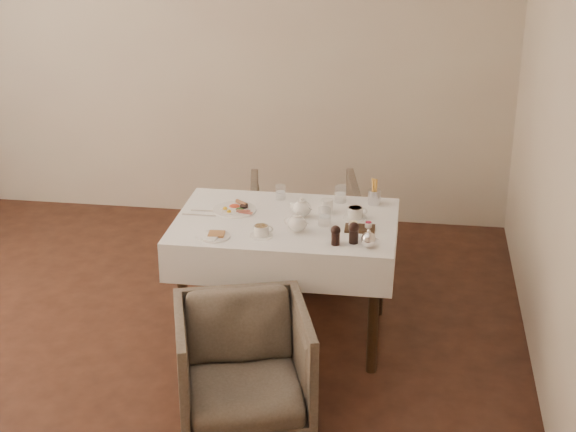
% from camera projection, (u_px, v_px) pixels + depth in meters
% --- Properties ---
extents(table, '(1.28, 0.88, 0.75)m').
position_uv_depth(table, '(286.00, 238.00, 5.15)').
color(table, black).
rests_on(table, ground).
extents(armchair_near, '(0.84, 0.85, 0.62)m').
position_uv_depth(armchair_near, '(243.00, 364.00, 4.48)').
color(armchair_near, '#4B4337').
rests_on(armchair_near, ground).
extents(armchair_far, '(0.85, 0.86, 0.68)m').
position_uv_depth(armchair_far, '(304.00, 229.00, 6.03)').
color(armchair_far, '#4B4337').
rests_on(armchair_far, ground).
extents(breakfast_plate, '(0.26, 0.26, 0.03)m').
position_uv_depth(breakfast_plate, '(235.00, 209.00, 5.24)').
color(breakfast_plate, white).
rests_on(breakfast_plate, table).
extents(side_plate, '(0.19, 0.18, 0.02)m').
position_uv_depth(side_plate, '(213.00, 236.00, 4.87)').
color(side_plate, white).
rests_on(side_plate, table).
extents(teapot_centre, '(0.18, 0.17, 0.12)m').
position_uv_depth(teapot_centre, '(302.00, 207.00, 5.12)').
color(teapot_centre, white).
rests_on(teapot_centre, table).
extents(teapot_front, '(0.18, 0.15, 0.12)m').
position_uv_depth(teapot_front, '(297.00, 222.00, 4.92)').
color(teapot_front, white).
rests_on(teapot_front, table).
extents(creamer, '(0.09, 0.09, 0.08)m').
position_uv_depth(creamer, '(327.00, 206.00, 5.19)').
color(creamer, white).
rests_on(creamer, table).
extents(teacup_near, '(0.13, 0.13, 0.06)m').
position_uv_depth(teacup_near, '(261.00, 231.00, 4.88)').
color(teacup_near, white).
rests_on(teacup_near, table).
extents(teacup_far, '(0.14, 0.14, 0.07)m').
position_uv_depth(teacup_far, '(355.00, 213.00, 5.11)').
color(teacup_far, white).
rests_on(teacup_far, table).
extents(glass_left, '(0.08, 0.08, 0.09)m').
position_uv_depth(glass_left, '(281.00, 192.00, 5.40)').
color(glass_left, silver).
rests_on(glass_left, table).
extents(glass_mid, '(0.09, 0.09, 0.10)m').
position_uv_depth(glass_mid, '(324.00, 217.00, 5.01)').
color(glass_mid, silver).
rests_on(glass_mid, table).
extents(glass_right, '(0.10, 0.10, 0.10)m').
position_uv_depth(glass_right, '(341.00, 194.00, 5.35)').
color(glass_right, silver).
rests_on(glass_right, table).
extents(condiment_board, '(0.17, 0.12, 0.04)m').
position_uv_depth(condiment_board, '(360.00, 227.00, 4.97)').
color(condiment_board, black).
rests_on(condiment_board, table).
extents(pepper_mill_left, '(0.07, 0.07, 0.11)m').
position_uv_depth(pepper_mill_left, '(335.00, 235.00, 4.76)').
color(pepper_mill_left, black).
rests_on(pepper_mill_left, table).
extents(pepper_mill_right, '(0.08, 0.08, 0.12)m').
position_uv_depth(pepper_mill_right, '(354.00, 233.00, 4.78)').
color(pepper_mill_right, black).
rests_on(pepper_mill_right, table).
extents(silver_pot, '(0.12, 0.11, 0.11)m').
position_uv_depth(silver_pot, '(368.00, 238.00, 4.73)').
color(silver_pot, white).
rests_on(silver_pot, table).
extents(fries_cup, '(0.08, 0.08, 0.16)m').
position_uv_depth(fries_cup, '(374.00, 193.00, 5.31)').
color(fries_cup, silver).
rests_on(fries_cup, table).
extents(cutlery_fork, '(0.20, 0.02, 0.00)m').
position_uv_depth(cutlery_fork, '(208.00, 211.00, 5.22)').
color(cutlery_fork, silver).
rests_on(cutlery_fork, table).
extents(cutlery_knife, '(0.20, 0.02, 0.00)m').
position_uv_depth(cutlery_knife, '(199.00, 215.00, 5.16)').
color(cutlery_knife, silver).
rests_on(cutlery_knife, table).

